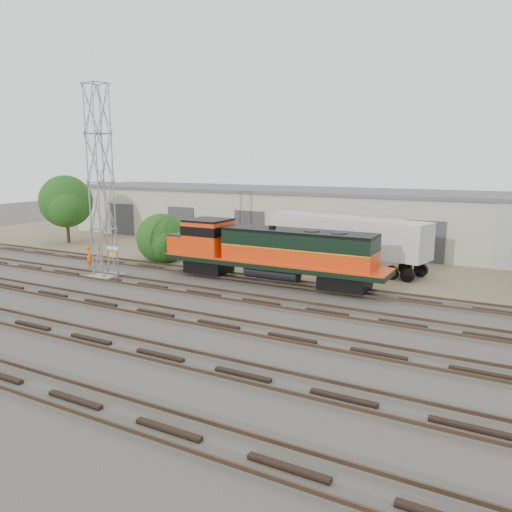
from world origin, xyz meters
The scene contains 11 objects.
ground centered at (0.00, 0.00, 0.00)m, with size 140.00×140.00×0.00m, color #47423A.
dirt_strip centered at (0.00, 15.00, 0.01)m, with size 80.00×16.00×0.02m, color #726047.
tracks centered at (0.00, -3.00, 0.08)m, with size 80.00×20.40×0.28m.
warehouse centered at (0.04, 22.98, 2.65)m, with size 58.40×10.40×5.30m.
locomotive centered at (2.17, 6.00, 2.18)m, with size 15.65×2.75×3.76m.
signal_tower centered at (-8.59, 2.04, 6.37)m, with size 1.93×1.93×13.05m.
sign_post centered at (-7.48, 1.66, 1.68)m, with size 0.98×0.08×2.40m.
worker centered at (-11.92, 3.67, 0.88)m, with size 0.64×0.42×1.75m, color orange.
semi_trailer centered at (5.42, 12.90, 2.45)m, with size 12.92×5.30×3.90m.
tree_west centered at (-22.59, 11.03, 3.98)m, with size 5.34×5.09×6.66m.
tree_mid centered at (-8.88, 8.65, 1.69)m, with size 4.28×4.08×4.08m.
Camera 1 is at (16.94, -22.88, 8.10)m, focal length 35.00 mm.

